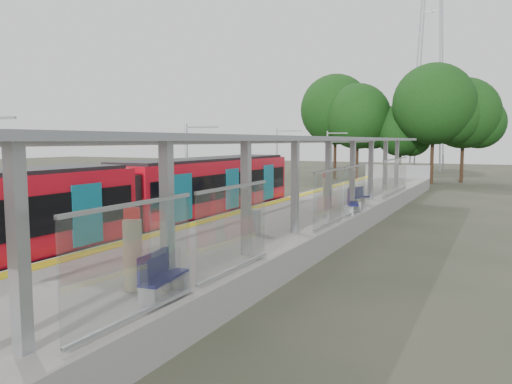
% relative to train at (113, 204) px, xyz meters
% --- Properties ---
extents(trackbed, '(3.00, 70.00, 0.24)m').
position_rel_train_xyz_m(trackbed, '(-0.00, 8.67, -1.93)').
color(trackbed, '#59544C').
rests_on(trackbed, ground).
extents(platform, '(6.00, 50.00, 1.00)m').
position_rel_train_xyz_m(platform, '(4.50, 8.67, -1.55)').
color(platform, gray).
rests_on(platform, ground).
extents(tactile_strip, '(0.60, 50.00, 0.02)m').
position_rel_train_xyz_m(tactile_strip, '(1.95, 8.67, -1.04)').
color(tactile_strip, gold).
rests_on(tactile_strip, platform).
extents(end_fence, '(6.00, 0.10, 1.20)m').
position_rel_train_xyz_m(end_fence, '(4.50, 33.62, -0.45)').
color(end_fence, '#9EA0A5').
rests_on(end_fence, platform).
extents(train, '(2.74, 27.60, 3.62)m').
position_rel_train_xyz_m(train, '(0.00, 0.00, 0.00)').
color(train, black).
rests_on(train, ground).
extents(canopy, '(3.27, 38.00, 3.66)m').
position_rel_train_xyz_m(canopy, '(6.11, 4.86, 2.15)').
color(canopy, '#9EA0A5').
rests_on(canopy, platform).
extents(pylon, '(8.00, 4.00, 38.00)m').
position_rel_train_xyz_m(pylon, '(3.50, 61.67, 16.95)').
color(pylon, '#9EA0A5').
rests_on(pylon, ground).
extents(tree_cluster, '(21.60, 10.94, 12.38)m').
position_rel_train_xyz_m(tree_cluster, '(2.76, 41.14, 5.53)').
color(tree_cluster, '#382316').
rests_on(tree_cluster, ground).
extents(catenary_masts, '(2.08, 48.16, 5.40)m').
position_rel_train_xyz_m(catenary_masts, '(-1.72, 7.67, 0.86)').
color(catenary_masts, '#9EA0A5').
rests_on(catenary_masts, ground).
extents(bench_near, '(0.68, 1.59, 1.05)m').
position_rel_train_xyz_m(bench_near, '(6.73, -5.91, -0.50)').
color(bench_near, '#101050').
rests_on(bench_near, platform).
extents(bench_mid, '(0.98, 1.72, 1.12)m').
position_rel_train_xyz_m(bench_mid, '(7.00, 8.64, -0.46)').
color(bench_mid, '#101050').
rests_on(bench_mid, platform).
extents(bench_far, '(0.87, 1.51, 0.99)m').
position_rel_train_xyz_m(bench_far, '(6.50, 11.80, -0.53)').
color(bench_far, '#101050').
rests_on(bench_far, platform).
extents(info_pillar_near, '(0.44, 0.44, 1.96)m').
position_rel_train_xyz_m(info_pillar_near, '(5.77, -5.71, -0.20)').
color(info_pillar_near, beige).
rests_on(info_pillar_near, platform).
extents(info_pillar_far, '(0.40, 0.40, 1.77)m').
position_rel_train_xyz_m(info_pillar_far, '(5.13, 10.60, -0.29)').
color(info_pillar_far, beige).
rests_on(info_pillar_far, platform).
extents(litter_bin, '(0.59, 0.59, 0.93)m').
position_rel_train_xyz_m(litter_bin, '(5.22, 1.85, -0.59)').
color(litter_bin, '#9EA0A5').
rests_on(litter_bin, platform).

